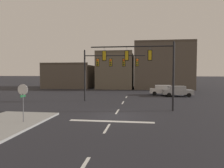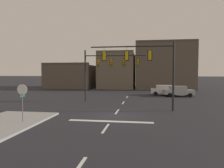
{
  "view_description": "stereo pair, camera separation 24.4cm",
  "coord_description": "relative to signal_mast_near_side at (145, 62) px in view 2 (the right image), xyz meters",
  "views": [
    {
      "loc": [
        2.21,
        -17.52,
        3.64
      ],
      "look_at": [
        -0.74,
        3.71,
        2.5
      ],
      "focal_mm": 33.99,
      "sensor_mm": 36.0,
      "label": 1
    },
    {
      "loc": [
        2.46,
        -17.48,
        3.64
      ],
      "look_at": [
        -0.74,
        3.71,
        2.5
      ],
      "focal_mm": 33.99,
      "sensor_mm": 36.0,
      "label": 2
    }
  ],
  "objects": [
    {
      "name": "car_lot_middle",
      "position": [
        3.2,
        14.45,
        -3.82
      ],
      "size": [
        4.55,
        2.14,
        1.61
      ],
      "color": "silver",
      "rests_on": "ground"
    },
    {
      "name": "stop_sign",
      "position": [
        -8.65,
        -6.79,
        -2.53
      ],
      "size": [
        0.76,
        0.64,
        2.83
      ],
      "color": "#56565B",
      "rests_on": "ground"
    },
    {
      "name": "ground_plane",
      "position": [
        -2.57,
        -3.15,
        -4.68
      ],
      "size": [
        400.0,
        400.0,
        0.0
      ],
      "primitive_type": "plane",
      "color": "#232328"
    },
    {
      "name": "sidewalk_near_corner",
      "position": [
        -9.97,
        -7.15,
        -4.6
      ],
      "size": [
        5.0,
        8.0,
        0.15
      ],
      "primitive_type": "cube",
      "color": "gray",
      "rests_on": "ground"
    },
    {
      "name": "building_row",
      "position": [
        -3.55,
        29.76,
        -0.49
      ],
      "size": [
        33.81,
        12.33,
        10.43
      ],
      "color": "brown",
      "rests_on": "ground"
    },
    {
      "name": "signal_mast_far_side",
      "position": [
        -4.86,
        6.0,
        -0.17
      ],
      "size": [
        7.76,
        0.77,
        6.56
      ],
      "color": "black",
      "rests_on": "ground"
    },
    {
      "name": "stop_bar_paint",
      "position": [
        -2.57,
        -5.15,
        -4.67
      ],
      "size": [
        6.4,
        0.5,
        0.01
      ],
      "primitive_type": "cube",
      "color": "silver",
      "rests_on": "ground"
    },
    {
      "name": "car_lot_nearside",
      "position": [
        5.1,
        12.62,
        -3.82
      ],
      "size": [
        4.54,
        2.13,
        1.61
      ],
      "color": "#9EA0A5",
      "rests_on": "ground"
    },
    {
      "name": "lane_centreline",
      "position": [
        -2.57,
        -1.15,
        -4.67
      ],
      "size": [
        0.16,
        26.4,
        0.01
      ],
      "color": "silver",
      "rests_on": "ground"
    },
    {
      "name": "signal_mast_near_side",
      "position": [
        0.0,
        0.0,
        0.0
      ],
      "size": [
        8.07,
        0.36,
        6.61
      ],
      "color": "black",
      "rests_on": "ground"
    }
  ]
}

